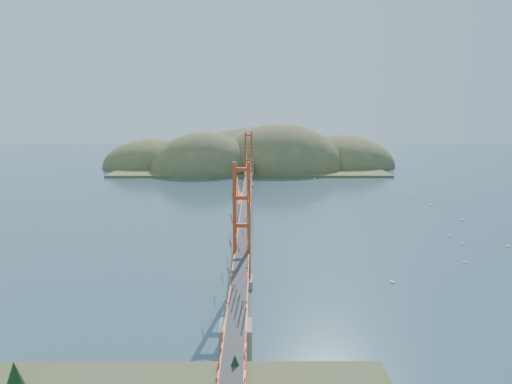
{
  "coord_description": "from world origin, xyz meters",
  "views": [
    {
      "loc": [
        1.12,
        -75.03,
        16.46
      ],
      "look_at": [
        1.45,
        0.0,
        3.91
      ],
      "focal_mm": 35.0,
      "sensor_mm": 36.0,
      "label": 1
    }
  ],
  "objects_px": {
    "sailboat_0": "(463,243)",
    "sailboat_1": "(431,204)",
    "fort": "(242,379)",
    "bridge": "(246,172)"
  },
  "relations": [
    {
      "from": "bridge",
      "to": "sailboat_1",
      "type": "relative_size",
      "value": 133.78
    },
    {
      "from": "sailboat_0",
      "to": "sailboat_1",
      "type": "distance_m",
      "value": 25.54
    },
    {
      "from": "fort",
      "to": "bridge",
      "type": "bearing_deg",
      "value": 90.48
    },
    {
      "from": "fort",
      "to": "sailboat_0",
      "type": "bearing_deg",
      "value": 50.5
    },
    {
      "from": "bridge",
      "to": "fort",
      "type": "distance_m",
      "value": 48.4
    },
    {
      "from": "fort",
      "to": "sailboat_0",
      "type": "height_order",
      "value": "fort"
    },
    {
      "from": "bridge",
      "to": "sailboat_0",
      "type": "distance_m",
      "value": 31.98
    },
    {
      "from": "fort",
      "to": "sailboat_1",
      "type": "relative_size",
      "value": 5.24
    },
    {
      "from": "sailboat_0",
      "to": "sailboat_1",
      "type": "height_order",
      "value": "sailboat_1"
    },
    {
      "from": "bridge",
      "to": "sailboat_0",
      "type": "bearing_deg",
      "value": -30.27
    }
  ]
}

